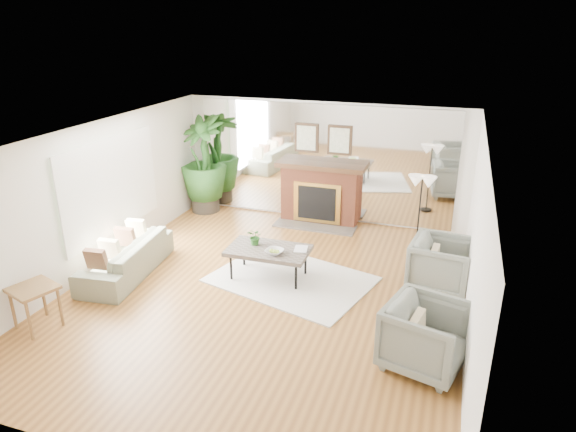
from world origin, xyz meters
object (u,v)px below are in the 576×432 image
(coffee_table, at_px, (268,251))
(side_table, at_px, (34,294))
(armchair_front, at_px, (426,336))
(fireplace, at_px, (320,192))
(floor_lamp, at_px, (422,188))
(potted_ficus, at_px, (203,161))
(armchair_back, at_px, (441,265))
(sofa, at_px, (126,257))

(coffee_table, relative_size, side_table, 1.93)
(armchair_front, height_order, side_table, armchair_front)
(coffee_table, xyz_separation_m, armchair_front, (2.64, -1.58, -0.06))
(side_table, bearing_deg, coffee_table, 43.46)
(side_table, bearing_deg, fireplace, 62.69)
(fireplace, xyz_separation_m, floor_lamp, (2.12, -1.04, 0.62))
(armchair_front, bearing_deg, potted_ficus, 66.41)
(armchair_back, xyz_separation_m, side_table, (-5.25, -2.90, 0.10))
(coffee_table, xyz_separation_m, sofa, (-2.33, -0.61, -0.19))
(sofa, relative_size, armchair_back, 2.17)
(fireplace, distance_m, armchair_front, 5.00)
(fireplace, bearing_deg, armchair_front, -59.64)
(armchair_front, distance_m, side_table, 5.24)
(armchair_front, distance_m, floor_lamp, 3.40)
(coffee_table, bearing_deg, sofa, -165.26)
(armchair_back, xyz_separation_m, potted_ficus, (-5.20, 2.07, 0.72))
(floor_lamp, bearing_deg, sofa, -153.21)
(floor_lamp, bearing_deg, coffee_table, -142.85)
(armchair_back, relative_size, floor_lamp, 0.62)
(fireplace, relative_size, armchair_front, 2.17)
(fireplace, xyz_separation_m, sofa, (-2.45, -3.35, -0.36))
(fireplace, height_order, floor_lamp, fireplace)
(coffee_table, bearing_deg, armchair_front, -30.83)
(armchair_front, bearing_deg, fireplace, 45.77)
(sofa, bearing_deg, potted_ficus, 176.33)
(fireplace, height_order, potted_ficus, potted_ficus)
(side_table, bearing_deg, potted_ficus, 89.42)
(fireplace, height_order, side_table, fireplace)
(side_table, bearing_deg, sofa, 83.61)
(fireplace, height_order, armchair_front, fireplace)
(fireplace, relative_size, sofa, 1.01)
(fireplace, xyz_separation_m, side_table, (-2.65, -5.13, -0.13))
(coffee_table, height_order, floor_lamp, floor_lamp)
(coffee_table, distance_m, armchair_back, 2.76)
(armchair_front, relative_size, floor_lamp, 0.63)
(potted_ficus, height_order, floor_lamp, potted_ficus)
(armchair_back, bearing_deg, floor_lamp, 29.52)
(potted_ficus, bearing_deg, fireplace, 3.50)
(side_table, distance_m, potted_ficus, 5.01)
(fireplace, distance_m, sofa, 4.16)
(fireplace, xyz_separation_m, coffee_table, (-0.12, -2.73, -0.17))
(side_table, relative_size, floor_lamp, 0.46)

